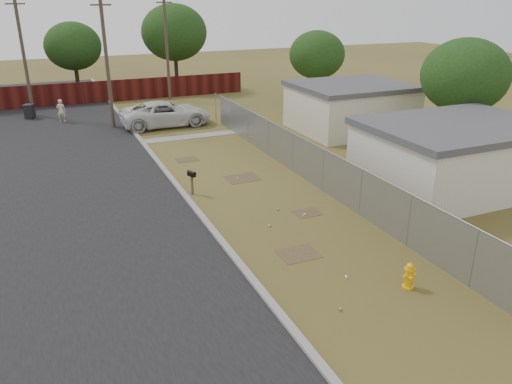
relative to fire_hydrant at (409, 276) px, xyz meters
name	(u,v)px	position (x,y,z in m)	size (l,w,h in m)	color
ground	(262,201)	(-1.31, 8.27, -0.42)	(120.00, 120.00, 0.00)	brown
street	(84,166)	(-8.07, 16.32, -0.41)	(15.10, 60.00, 0.12)	black
chainlink_fence	(312,168)	(1.81, 9.30, 0.37)	(0.10, 27.06, 2.02)	gray
privacy_fence	(71,94)	(-7.31, 33.27, 0.48)	(30.00, 0.12, 1.80)	#4B1410
utility_poles	(102,50)	(-4.98, 28.94, 4.27)	(12.60, 8.24, 9.00)	brown
houses	(397,128)	(8.39, 11.41, 1.14)	(9.30, 17.24, 3.10)	beige
horizon_trees	(154,45)	(-0.47, 31.83, 4.21)	(33.32, 31.94, 7.78)	#2F2315
fire_hydrant	(409,276)	(0.00, 0.00, 0.00)	(0.42, 0.43, 0.91)	#EFAD0C
mailbox	(192,176)	(-3.91, 10.21, 0.47)	(0.33, 0.49, 1.13)	brown
pickup_truck	(166,114)	(-1.89, 23.22, 0.43)	(2.84, 6.17, 1.71)	silver
pedestrian	(61,111)	(-8.43, 27.25, 0.40)	(0.60, 0.39, 1.65)	beige
trash_bin	(30,111)	(-10.54, 29.39, 0.11)	(0.87, 0.94, 1.04)	black
scattered_litter	(290,228)	(-1.47, 5.20, -0.38)	(2.38, 11.59, 0.07)	silver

